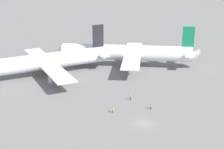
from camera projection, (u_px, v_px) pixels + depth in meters
name	position (u px, v px, depth m)	size (l,w,h in m)	color
ground_plane	(144.00, 124.00, 83.88)	(600.00, 600.00, 0.00)	slate
airliner_at_gate_left	(41.00, 62.00, 116.99)	(54.54, 45.14, 16.74)	silver
airliner_being_pushed	(127.00, 53.00, 127.87)	(49.69, 36.28, 16.22)	white
pushback_tug	(47.00, 60.00, 132.91)	(7.44, 5.96, 3.03)	white
ground_crew_wing_walker_right	(113.00, 110.00, 89.84)	(0.44, 0.39, 1.64)	#4C4C51
ground_crew_ramp_agent_by_cones	(151.00, 106.00, 91.96)	(0.45, 0.38, 1.60)	#2D3351
ground_crew_marshaller_foreground	(130.00, 97.00, 98.15)	(0.36, 0.36, 1.72)	black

